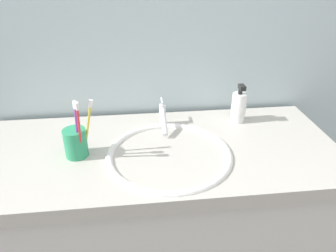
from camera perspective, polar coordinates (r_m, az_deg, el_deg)
name	(u,v)px	position (r m, az deg, el deg)	size (l,w,h in m)	color
tiled_wall_back	(149,31)	(1.22, -3.33, 16.52)	(2.41, 0.04, 2.40)	silver
vanity_counter	(160,241)	(1.35, -1.53, -19.87)	(1.21, 0.52, 0.88)	silver
sink_basin	(169,163)	(1.04, 0.19, -6.57)	(0.41, 0.41, 0.09)	white
faucet	(163,117)	(1.16, -0.88, 1.70)	(0.02, 0.15, 0.09)	silver
toothbrush_cup	(76,143)	(1.04, -16.17, -2.92)	(0.07, 0.07, 0.09)	#2D9966
toothbrush_red	(79,128)	(0.97, -15.57, -0.27)	(0.02, 0.04, 0.20)	red
toothbrush_yellow	(88,124)	(1.01, -14.07, 0.41)	(0.05, 0.01, 0.18)	yellow
toothbrush_purple	(77,126)	(0.99, -16.00, 0.03)	(0.03, 0.03, 0.19)	purple
soap_dispenser	(239,107)	(1.23, 12.48, 3.28)	(0.06, 0.06, 0.15)	white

